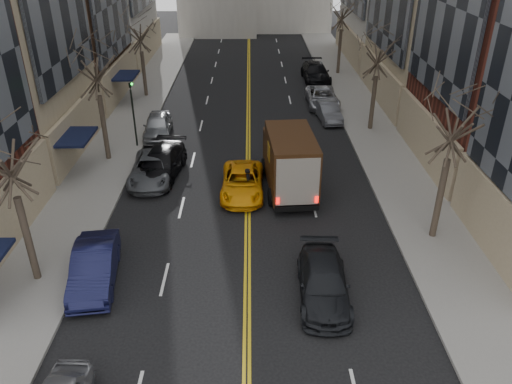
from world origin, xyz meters
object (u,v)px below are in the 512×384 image
pedestrian (248,182)px  ups_truck (289,161)px  observer_sedan (323,283)px  taxi (242,182)px

pedestrian → ups_truck: bearing=-67.5°
observer_sedan → taxi: bearing=113.0°
ups_truck → taxi: ups_truck is taller
taxi → pedestrian: 0.38m
ups_truck → pedestrian: 2.51m
observer_sedan → ups_truck: bearing=96.8°
taxi → pedestrian: pedestrian is taller
pedestrian → observer_sedan: bearing=-152.9°
pedestrian → taxi: bearing=73.6°
observer_sedan → pedestrian: size_ratio=3.09×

